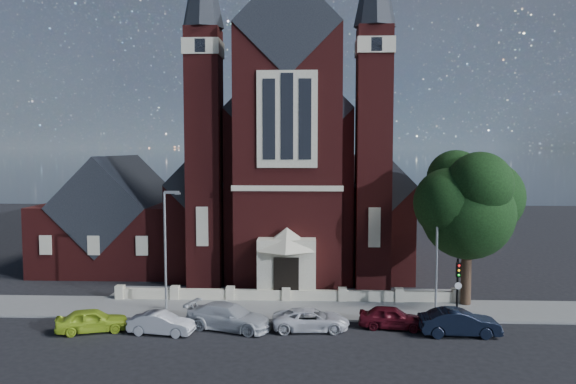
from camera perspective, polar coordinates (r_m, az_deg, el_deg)
name	(u,v)px	position (r m, az deg, el deg)	size (l,w,h in m)	color
ground	(291,275)	(48.98, 0.26, -8.41)	(120.00, 120.00, 0.00)	black
pavement_strip	(285,310)	(38.82, -0.31, -11.86)	(60.00, 5.00, 0.12)	slate
forecourt_paving	(287,294)	(42.67, -0.06, -10.35)	(26.00, 3.00, 0.14)	slate
forecourt_wall	(286,302)	(40.74, -0.18, -11.07)	(24.00, 0.40, 0.90)	#B2AB8D
church	(293,176)	(55.75, 0.55, 1.66)	(20.01, 34.90, 29.20)	#481413
parish_hall	(119,223)	(54.16, -16.82, -3.05)	(12.00, 12.20, 10.24)	#481413
street_tree	(470,207)	(40.13, 18.05, -1.41)	(6.40, 6.60, 10.70)	black
street_lamp_left	(166,243)	(38.48, -12.25, -5.09)	(1.16, 0.22, 8.09)	gray
street_lamp_right	(438,245)	(38.18, 15.02, -5.21)	(1.16, 0.22, 8.09)	gray
traffic_signal	(458,281)	(37.29, 16.87, -8.64)	(0.28, 0.42, 4.00)	black
car_lime_van	(92,320)	(36.16, -19.29, -12.20)	(1.66, 4.11, 1.40)	#A5C527
car_silver_a	(161,323)	(34.68, -12.74, -12.89)	(1.35, 3.87, 1.27)	#A1A3A9
car_silver_b	(229,317)	(34.86, -6.02, -12.48)	(2.15, 5.30, 1.54)	#B7BABF
car_white_suv	(311,320)	(34.57, 2.34, -12.83)	(2.13, 4.63, 1.29)	silver
car_dark_red	(392,317)	(35.42, 10.48, -12.41)	(1.59, 3.96, 1.35)	#4C0D16
car_navy	(459,323)	(35.05, 17.00, -12.57)	(1.61, 4.63, 1.53)	black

